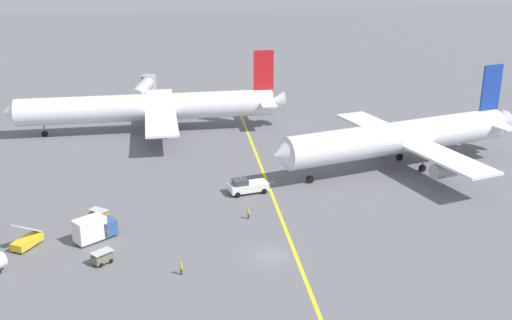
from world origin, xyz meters
TOP-DOWN VIEW (x-y plane):
  - ground_plane at (0.00, 0.00)m, footprint 600.00×600.00m
  - taxiway_stripe at (4.02, 10.00)m, footprint 7.00×119.85m
  - airliner_at_gate_left at (-14.22, 59.95)m, footprint 59.92×38.79m
  - airliner_being_pushed at (29.96, 28.74)m, footprint 50.02×40.51m
  - pushback_tug at (0.68, 21.96)m, footprint 9.71×3.99m
  - gse_stair_truck_yellow at (-31.99, 8.39)m, footprint 4.07×4.88m
  - gse_baggage_cart_trailing at (-21.69, 1.89)m, footprint 3.13×2.89m
  - gse_baggage_cart_near_cluster at (-22.86, 15.43)m, footprint 3.11×2.94m
  - gse_catering_truck_tall at (-23.04, 8.88)m, footprint 6.17×5.29m
  - ground_crew_wing_walker_right at (-11.88, -2.84)m, footprint 0.43×0.40m
  - ground_crew_ramp_agent_by_cones at (-0.80, 11.95)m, footprint 0.36×0.36m
  - jet_bridge at (-15.01, 83.89)m, footprint 6.75×17.19m

SIDE VIEW (x-z plane):
  - ground_plane at x=0.00m, z-range 0.00..0.00m
  - taxiway_stripe at x=4.02m, z-range 0.00..0.01m
  - ground_crew_ramp_agent_by_cones at x=-0.80m, z-range 0.03..1.63m
  - ground_crew_wing_walker_right at x=-11.88m, z-range 0.03..1.68m
  - gse_baggage_cart_trailing at x=-21.69m, z-range 0.01..1.72m
  - gse_baggage_cart_near_cluster at x=-22.86m, z-range 0.01..1.72m
  - gse_stair_truck_yellow at x=-31.99m, z-range -1.00..3.05m
  - pushback_tug at x=0.68m, z-range -0.22..2.67m
  - gse_catering_truck_tall at x=-23.04m, z-range 0.01..3.51m
  - jet_bridge at x=-15.01m, z-range 1.40..7.75m
  - airliner_at_gate_left at x=-14.22m, z-range -3.10..13.95m
  - airliner_being_pushed at x=29.96m, z-range -2.95..14.56m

